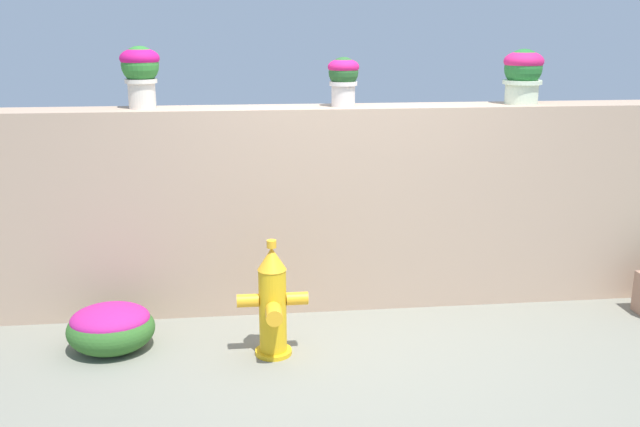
{
  "coord_description": "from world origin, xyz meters",
  "views": [
    {
      "loc": [
        -0.74,
        -4.17,
        2.16
      ],
      "look_at": [
        -0.17,
        0.87,
        0.8
      ],
      "focal_mm": 39.31,
      "sensor_mm": 36.0,
      "label": 1
    }
  ],
  "objects": [
    {
      "name": "potted_plant_1",
      "position": [
        -1.45,
        1.09,
        1.86
      ],
      "size": [
        0.28,
        0.28,
        0.45
      ],
      "color": "beige",
      "rests_on": "stone_wall"
    },
    {
      "name": "fire_hydrant",
      "position": [
        -0.57,
        0.18,
        0.37
      ],
      "size": [
        0.48,
        0.38,
        0.81
      ],
      "color": "gold",
      "rests_on": "ground"
    },
    {
      "name": "flower_bush_left",
      "position": [
        -1.67,
        0.39,
        0.17
      ],
      "size": [
        0.59,
        0.54,
        0.33
      ],
      "color": "#326627",
      "rests_on": "ground"
    },
    {
      "name": "stone_wall",
      "position": [
        0.0,
        1.07,
        0.79
      ],
      "size": [
        6.55,
        0.39,
        1.58
      ],
      "primitive_type": "cube",
      "color": "tan",
      "rests_on": "ground"
    },
    {
      "name": "potted_plant_2",
      "position": [
        0.03,
        1.05,
        1.8
      ],
      "size": [
        0.23,
        0.23,
        0.36
      ],
      "color": "beige",
      "rests_on": "stone_wall"
    },
    {
      "name": "potted_plant_3",
      "position": [
        1.42,
        1.08,
        1.82
      ],
      "size": [
        0.3,
        0.3,
        0.42
      ],
      "color": "beige",
      "rests_on": "stone_wall"
    },
    {
      "name": "ground_plane",
      "position": [
        0.0,
        0.0,
        0.0
      ],
      "size": [
        24.0,
        24.0,
        0.0
      ],
      "primitive_type": "plane",
      "color": "gray"
    }
  ]
}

